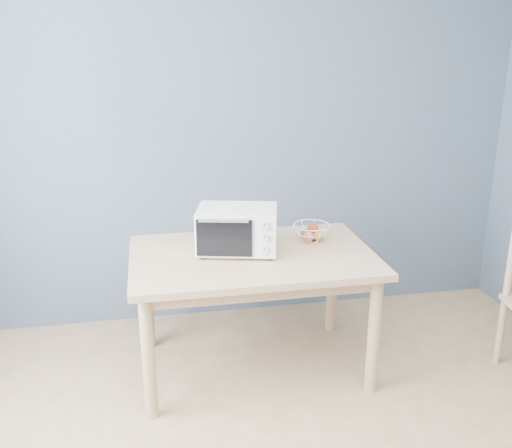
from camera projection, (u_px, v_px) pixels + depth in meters
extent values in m
cube|color=slate|center=(233.00, 136.00, 3.86)|extent=(4.00, 0.01, 2.60)
cube|color=tan|center=(253.00, 257.00, 3.30)|extent=(1.40, 0.90, 0.04)
cylinder|color=tan|center=(148.00, 358.00, 2.96)|extent=(0.07, 0.07, 0.71)
cylinder|color=tan|center=(374.00, 336.00, 3.18)|extent=(0.07, 0.07, 0.71)
cylinder|color=tan|center=(147.00, 297.00, 3.65)|extent=(0.07, 0.07, 0.71)
cylinder|color=tan|center=(332.00, 282.00, 3.87)|extent=(0.07, 0.07, 0.71)
cube|color=white|center=(237.00, 229.00, 3.28)|extent=(0.51, 0.40, 0.25)
cube|color=black|center=(227.00, 229.00, 3.28)|extent=(0.34, 0.32, 0.20)
cube|color=black|center=(224.00, 238.00, 3.13)|extent=(0.30, 0.08, 0.21)
cylinder|color=silver|center=(224.00, 221.00, 3.08)|extent=(0.27, 0.08, 0.01)
cube|color=white|center=(265.00, 238.00, 3.13)|extent=(0.12, 0.03, 0.23)
cylinder|color=black|center=(202.00, 257.00, 3.22)|extent=(0.02, 0.02, 0.02)
cylinder|color=black|center=(270.00, 258.00, 3.20)|extent=(0.02, 0.02, 0.02)
cylinder|color=black|center=(207.00, 243.00, 3.44)|extent=(0.02, 0.02, 0.02)
cylinder|color=black|center=(271.00, 244.00, 3.42)|extent=(0.02, 0.02, 0.02)
cylinder|color=silver|center=(265.00, 226.00, 3.09)|extent=(0.05, 0.03, 0.04)
cylinder|color=silver|center=(264.00, 239.00, 3.12)|extent=(0.05, 0.03, 0.04)
cylinder|color=silver|center=(264.00, 251.00, 3.14)|extent=(0.05, 0.03, 0.04)
torus|color=white|center=(312.00, 225.00, 3.46)|extent=(0.29, 0.29, 0.01)
torus|color=white|center=(311.00, 233.00, 3.48)|extent=(0.23, 0.23, 0.01)
torus|color=white|center=(311.00, 240.00, 3.49)|extent=(0.14, 0.14, 0.01)
sphere|color=red|center=(306.00, 235.00, 3.48)|extent=(0.07, 0.07, 0.07)
sphere|color=orange|center=(318.00, 236.00, 3.47)|extent=(0.07, 0.07, 0.07)
sphere|color=#DB7A55|center=(310.00, 233.00, 3.52)|extent=(0.07, 0.07, 0.07)
sphere|color=red|center=(313.00, 228.00, 3.47)|extent=(0.07, 0.07, 0.07)
sphere|color=#DB7A55|center=(309.00, 237.00, 3.44)|extent=(0.06, 0.06, 0.06)
cylinder|color=tan|center=(500.00, 332.00, 3.50)|extent=(0.04, 0.04, 0.44)
cylinder|color=tan|center=(510.00, 266.00, 3.37)|extent=(0.04, 0.04, 0.44)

